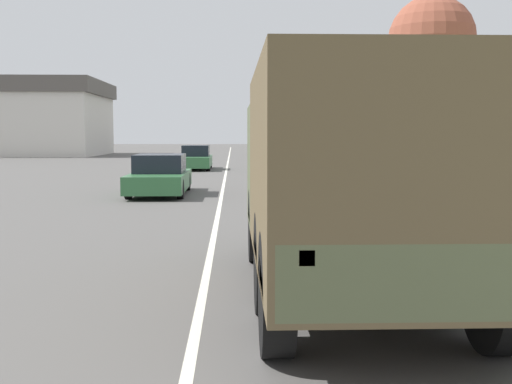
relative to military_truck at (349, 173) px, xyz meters
The scene contains 9 objects.
ground_plane 29.39m from the military_truck, 93.62° to the left, with size 180.00×180.00×0.00m, color #565451.
lane_centre_stripe 29.39m from the military_truck, 93.62° to the left, with size 0.12×120.00×0.00m.
sidewalk_right 29.45m from the military_truck, 84.83° to the left, with size 1.80×120.00×0.12m.
grass_strip_right 30.17m from the military_truck, 76.47° to the left, with size 7.00×120.00×0.02m.
military_truck is the anchor object (origin of this frame).
car_nearest_ahead 14.75m from the military_truck, 105.69° to the left, with size 1.86×4.90×1.38m.
car_second_ahead 29.75m from the military_truck, 97.01° to the left, with size 1.74×4.87×1.41m.
tree_mid_right 15.26m from the military_truck, 69.13° to the left, with size 2.93×2.93×6.70m.
building_distant 59.77m from the military_truck, 113.11° to the left, with size 18.98×13.82×7.11m.
Camera 1 is at (0.41, 2.74, 2.10)m, focal length 45.00 mm.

